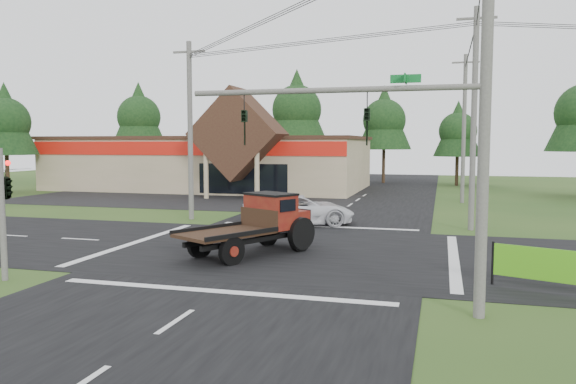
% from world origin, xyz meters
% --- Properties ---
extents(ground, '(120.00, 120.00, 0.00)m').
position_xyz_m(ground, '(0.00, 0.00, 0.00)').
color(ground, '#274619').
rests_on(ground, ground).
extents(road_ns, '(12.00, 120.00, 0.02)m').
position_xyz_m(road_ns, '(0.00, 0.00, 0.01)').
color(road_ns, black).
rests_on(road_ns, ground).
extents(road_ew, '(120.00, 12.00, 0.02)m').
position_xyz_m(road_ew, '(0.00, 0.00, 0.01)').
color(road_ew, black).
rests_on(road_ew, ground).
extents(parking_apron, '(28.00, 14.00, 0.02)m').
position_xyz_m(parking_apron, '(-14.00, 19.00, 0.01)').
color(parking_apron, black).
rests_on(parking_apron, ground).
extents(cvs_building, '(30.40, 18.20, 9.19)m').
position_xyz_m(cvs_building, '(-15.70, 29.57, 2.78)').
color(cvs_building, tan).
rests_on(cvs_building, ground).
extents(traffic_signal_mast, '(8.12, 0.24, 7.00)m').
position_xyz_m(traffic_signal_mast, '(5.82, -7.50, 4.43)').
color(traffic_signal_mast, '#595651').
rests_on(traffic_signal_mast, ground).
extents(traffic_signal_corner, '(0.53, 2.48, 4.40)m').
position_xyz_m(traffic_signal_corner, '(-7.50, -7.32, 3.52)').
color(traffic_signal_corner, '#595651').
rests_on(traffic_signal_corner, ground).
extents(utility_pole_nr, '(2.00, 0.30, 11.00)m').
position_xyz_m(utility_pole_nr, '(7.50, -7.50, 5.64)').
color(utility_pole_nr, '#595651').
rests_on(utility_pole_nr, ground).
extents(utility_pole_nw, '(2.00, 0.30, 10.50)m').
position_xyz_m(utility_pole_nw, '(-8.00, 8.00, 5.39)').
color(utility_pole_nw, '#595651').
rests_on(utility_pole_nw, ground).
extents(utility_pole_ne, '(2.00, 0.30, 11.50)m').
position_xyz_m(utility_pole_ne, '(8.00, 8.00, 5.89)').
color(utility_pole_ne, '#595651').
rests_on(utility_pole_ne, ground).
extents(utility_pole_n, '(2.00, 0.30, 11.20)m').
position_xyz_m(utility_pole_n, '(8.00, 22.00, 5.74)').
color(utility_pole_n, '#595651').
rests_on(utility_pole_n, ground).
extents(tree_row_a, '(6.72, 6.72, 12.12)m').
position_xyz_m(tree_row_a, '(-30.00, 40.00, 8.05)').
color(tree_row_a, '#332316').
rests_on(tree_row_a, ground).
extents(tree_row_b, '(5.60, 5.60, 10.10)m').
position_xyz_m(tree_row_b, '(-20.00, 42.00, 6.70)').
color(tree_row_b, '#332316').
rests_on(tree_row_b, ground).
extents(tree_row_c, '(7.28, 7.28, 13.13)m').
position_xyz_m(tree_row_c, '(-10.00, 41.00, 8.72)').
color(tree_row_c, '#332316').
rests_on(tree_row_c, ground).
extents(tree_row_d, '(6.16, 6.16, 11.11)m').
position_xyz_m(tree_row_d, '(0.00, 42.00, 7.38)').
color(tree_row_d, '#332316').
rests_on(tree_row_d, ground).
extents(tree_row_e, '(5.04, 5.04, 9.09)m').
position_xyz_m(tree_row_e, '(8.00, 40.00, 6.03)').
color(tree_row_e, '#332316').
rests_on(tree_row_e, ground).
extents(tree_side_w, '(5.60, 5.60, 10.10)m').
position_xyz_m(tree_side_w, '(-32.00, 20.00, 6.70)').
color(tree_side_w, '#332316').
rests_on(tree_side_w, ground).
extents(antique_flatbed_truck, '(4.95, 6.38, 2.52)m').
position_xyz_m(antique_flatbed_truck, '(-1.03, -1.36, 1.26)').
color(antique_flatbed_truck, '#610F0D').
rests_on(antique_flatbed_truck, ground).
extents(roadside_banner, '(3.96, 1.51, 1.42)m').
position_xyz_m(roadside_banner, '(10.03, -4.51, 0.71)').
color(roadside_banner, '#4BA415').
rests_on(roadside_banner, ground).
extents(white_pickup, '(6.82, 5.09, 1.72)m').
position_xyz_m(white_pickup, '(-1.20, 7.39, 0.86)').
color(white_pickup, silver).
rests_on(white_pickup, ground).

